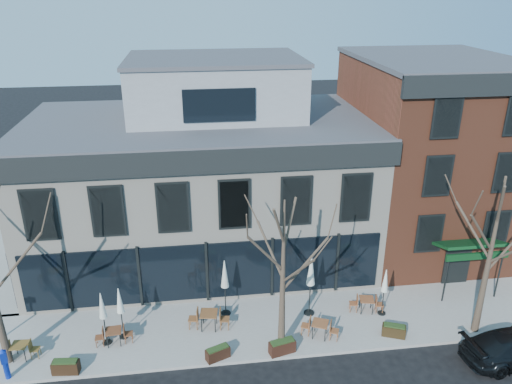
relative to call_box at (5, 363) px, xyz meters
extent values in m
plane|color=black|center=(8.21, 4.20, -0.91)|extent=(120.00, 120.00, 0.00)
cube|color=gray|center=(11.46, 2.05, -0.83)|extent=(33.50, 4.70, 0.15)
cube|color=gray|center=(-3.04, 10.20, -0.83)|extent=(4.50, 12.00, 0.15)
cube|color=beige|center=(8.21, 9.20, 3.09)|extent=(18.00, 10.00, 8.00)
cube|color=#47474C|center=(8.21, 9.20, 7.14)|extent=(18.30, 10.30, 0.30)
cube|color=black|center=(8.21, 4.08, 6.64)|extent=(18.30, 0.25, 1.10)
cube|color=black|center=(-0.91, 9.20, 6.64)|extent=(0.25, 10.30, 1.10)
cube|color=black|center=(8.21, 4.14, 0.99)|extent=(17.20, 0.12, 3.00)
cube|color=black|center=(-0.85, 8.20, 0.99)|extent=(0.12, 7.50, 3.00)
cube|color=gray|center=(9.21, 10.20, 8.69)|extent=(9.00, 6.50, 3.00)
cube|color=brown|center=(21.21, 9.20, 4.59)|extent=(8.00, 10.00, 11.00)
cube|color=#47474C|center=(21.21, 9.20, 10.14)|extent=(8.20, 10.20, 0.25)
cube|color=black|center=(21.21, 4.08, 9.69)|extent=(8.20, 0.25, 1.00)
cube|color=black|center=(21.21, 3.35, 1.99)|extent=(3.20, 1.66, 0.67)
cube|color=black|center=(21.21, 4.15, 0.34)|extent=(1.40, 0.10, 2.50)
cylinder|color=#382B21|center=(0.78, 1.19, 3.77)|extent=(2.23, 0.50, 2.48)
cone|color=#382B21|center=(11.21, 0.30, 2.76)|extent=(0.34, 0.34, 7.04)
cylinder|color=#382B21|center=(12.16, 0.47, 3.27)|extent=(2.00, 0.46, 2.21)
cylinder|color=#382B21|center=(10.81, 1.16, 3.68)|extent=(0.93, 1.84, 1.91)
cylinder|color=#382B21|center=(10.46, 0.03, 4.13)|extent=(1.61, 0.68, 1.97)
cylinder|color=#382B21|center=(11.61, -0.56, 3.60)|extent=(0.93, 1.83, 2.03)
cone|color=#382B21|center=(20.21, 0.30, 2.98)|extent=(0.34, 0.34, 7.48)
cylinder|color=#382B21|center=(21.22, 0.48, 3.52)|extent=(2.12, 0.48, 2.35)
cylinder|color=#382B21|center=(19.79, 1.21, 3.96)|extent=(0.98, 1.94, 2.03)
cylinder|color=#382B21|center=(19.42, 0.01, 4.44)|extent=(1.71, 0.71, 2.09)
cylinder|color=#0C28A4|center=(0.00, 0.00, -0.38)|extent=(0.22, 0.22, 0.77)
cube|color=#0C28A4|center=(0.00, 0.00, 0.28)|extent=(0.28, 0.25, 0.55)
cone|color=#0C28A4|center=(0.00, 0.00, 0.61)|extent=(0.28, 0.28, 0.13)
cube|color=brown|center=(0.20, 1.14, -0.08)|extent=(0.68, 0.68, 0.04)
cylinder|color=black|center=(-0.07, 0.90, -0.43)|extent=(0.04, 0.04, 0.66)
cylinder|color=black|center=(0.44, 0.87, -0.43)|extent=(0.04, 0.04, 0.66)
cylinder|color=black|center=(-0.05, 1.41, -0.43)|extent=(0.04, 0.04, 0.66)
cylinder|color=black|center=(0.47, 1.39, -0.43)|extent=(0.04, 0.04, 0.66)
cube|color=brown|center=(4.00, 1.55, -0.07)|extent=(0.70, 0.70, 0.04)
cylinder|color=black|center=(3.75, 1.27, -0.42)|extent=(0.04, 0.04, 0.68)
cylinder|color=black|center=(4.28, 1.31, -0.42)|extent=(0.04, 0.04, 0.68)
cylinder|color=black|center=(3.72, 1.80, -0.42)|extent=(0.04, 0.04, 0.68)
cylinder|color=black|center=(4.24, 1.84, -0.42)|extent=(0.04, 0.04, 0.68)
cube|color=brown|center=(8.18, 2.08, 0.05)|extent=(0.88, 0.88, 0.04)
cylinder|color=black|center=(7.82, 1.83, -0.36)|extent=(0.04, 0.04, 0.79)
cylinder|color=black|center=(8.43, 1.73, -0.36)|extent=(0.04, 0.04, 0.79)
cylinder|color=black|center=(7.92, 2.44, -0.36)|extent=(0.04, 0.04, 0.79)
cylinder|color=black|center=(8.53, 2.34, -0.36)|extent=(0.04, 0.04, 0.79)
cube|color=brown|center=(13.06, 0.82, -0.04)|extent=(0.92, 0.92, 0.04)
cylinder|color=black|center=(12.69, 0.68, -0.40)|extent=(0.04, 0.04, 0.71)
cylinder|color=black|center=(13.20, 0.45, -0.40)|extent=(0.04, 0.04, 0.71)
cylinder|color=black|center=(12.92, 1.18, -0.40)|extent=(0.04, 0.04, 0.71)
cylinder|color=black|center=(13.43, 0.96, -0.40)|extent=(0.04, 0.04, 0.71)
cube|color=brown|center=(15.74, 2.33, -0.06)|extent=(0.78, 0.78, 0.04)
cylinder|color=black|center=(15.43, 2.12, -0.42)|extent=(0.04, 0.04, 0.68)
cylinder|color=black|center=(15.95, 2.01, -0.42)|extent=(0.04, 0.04, 0.68)
cylinder|color=black|center=(15.53, 2.64, -0.42)|extent=(0.04, 0.04, 0.68)
cylinder|color=black|center=(16.05, 2.54, -0.42)|extent=(0.04, 0.04, 0.68)
cylinder|color=black|center=(3.65, 1.63, -0.73)|extent=(0.42, 0.42, 0.06)
cylinder|color=black|center=(3.65, 1.63, 0.28)|extent=(0.05, 0.05, 2.08)
cone|color=beige|center=(3.65, 1.63, 1.23)|extent=(0.34, 0.34, 1.23)
cylinder|color=black|center=(4.34, 1.95, -0.73)|extent=(0.41, 0.41, 0.06)
cylinder|color=black|center=(4.34, 1.95, 0.27)|extent=(0.05, 0.05, 2.05)
cone|color=silver|center=(4.34, 1.95, 1.20)|extent=(0.34, 0.34, 1.21)
cylinder|color=black|center=(9.01, 3.04, -0.73)|extent=(0.47, 0.47, 0.06)
cylinder|color=black|center=(9.01, 3.04, 0.41)|extent=(0.05, 0.05, 2.34)
cone|color=#B8BDB0|center=(9.01, 3.04, 1.48)|extent=(0.38, 0.38, 1.38)
cylinder|color=black|center=(12.98, 2.53, -0.72)|extent=(0.50, 0.50, 0.07)
cylinder|color=black|center=(12.98, 2.53, 0.50)|extent=(0.06, 0.06, 2.52)
cone|color=silver|center=(12.98, 2.53, 1.64)|extent=(0.41, 0.41, 1.49)
cylinder|color=black|center=(16.43, 2.05, -0.73)|extent=(0.39, 0.39, 0.05)
cylinder|color=black|center=(16.43, 2.05, 0.22)|extent=(0.04, 0.04, 1.96)
cone|color=silver|center=(16.43, 2.05, 1.11)|extent=(0.32, 0.32, 1.16)
cube|color=black|center=(2.26, 0.00, -0.49)|extent=(1.11, 0.53, 0.54)
cube|color=#1E3314|center=(2.26, 0.00, -0.20)|extent=(1.00, 0.44, 0.09)
cube|color=black|center=(8.44, 0.00, -0.50)|extent=(1.10, 0.77, 0.51)
cube|color=#1E3314|center=(8.44, 0.00, -0.23)|extent=(0.97, 0.65, 0.08)
cube|color=#321910|center=(11.20, 0.00, -0.48)|extent=(1.20, 0.72, 0.56)
cube|color=#1E3314|center=(11.20, 0.00, -0.17)|extent=(1.07, 0.60, 0.09)
cube|color=black|center=(16.37, 0.42, -0.50)|extent=(1.11, 0.77, 0.52)
cube|color=#1E3314|center=(16.37, 0.42, -0.22)|extent=(0.99, 0.66, 0.08)
camera|label=1|loc=(7.81, -16.79, 13.92)|focal=35.00mm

